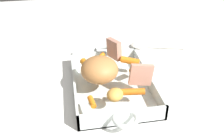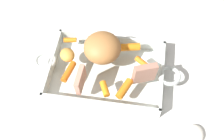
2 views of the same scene
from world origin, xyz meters
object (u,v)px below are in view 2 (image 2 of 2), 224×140
baby_carrot_center_left (130,47)px  baby_carrot_long (143,63)px  baby_carrot_northeast (124,89)px  roast_slice_thick (145,73)px  potato_corner (67,55)px  roast_slice_thin (80,80)px  roasting_dish (106,72)px  baby_carrot_southeast (70,40)px  baby_carrot_center_right (105,89)px  baby_carrot_short (69,72)px  pork_roast (102,48)px

baby_carrot_center_left → baby_carrot_long: bearing=131.0°
baby_carrot_long → baby_carrot_northeast: bearing=65.7°
roast_slice_thick → potato_corner: size_ratio=1.39×
roast_slice_thin → roast_slice_thick: bearing=-165.0°
roast_slice_thin → baby_carrot_long: bearing=-149.5°
roasting_dish → roast_slice_thick: roast_slice_thick is taller
baby_carrot_long → baby_carrot_northeast: 0.11m
baby_carrot_southeast → baby_carrot_center_right: bearing=130.7°
baby_carrot_northeast → potato_corner: 0.21m
roast_slice_thin → roasting_dish: bearing=-128.8°
baby_carrot_long → baby_carrot_center_left: 0.07m
roasting_dish → baby_carrot_long: 0.12m
baby_carrot_short → potato_corner: size_ratio=1.44×
roasting_dish → pork_roast: 0.09m
baby_carrot_long → baby_carrot_short: size_ratio=0.76×
roasting_dish → baby_carrot_southeast: (0.13, -0.08, 0.04)m
pork_roast → baby_carrot_northeast: (-0.08, 0.12, -0.03)m
baby_carrot_short → baby_carrot_northeast: (-0.17, 0.03, 0.00)m
roast_slice_thick → baby_carrot_northeast: bearing=41.5°
roasting_dish → baby_carrot_long: bearing=-167.6°
roast_slice_thin → baby_carrot_northeast: (-0.13, -0.00, -0.02)m
baby_carrot_center_right → baby_carrot_northeast: (-0.06, -0.01, 0.00)m
pork_roast → baby_carrot_northeast: size_ratio=1.80×
baby_carrot_northeast → roasting_dish: bearing=-49.0°
roast_slice_thick → baby_carrot_center_right: 0.12m
pork_roast → baby_carrot_center_right: (-0.03, 0.12, -0.03)m
roast_slice_thick → baby_carrot_center_right: (0.11, 0.05, -0.02)m
baby_carrot_short → baby_carrot_northeast: baby_carrot_northeast is taller
roasting_dish → baby_carrot_northeast: baby_carrot_northeast is taller
baby_carrot_center_left → roasting_dish: bearing=49.6°
roasting_dish → potato_corner: 0.13m
baby_carrot_long → potato_corner: (0.23, 0.01, 0.01)m
roasting_dish → roast_slice_thin: roast_slice_thin is taller
baby_carrot_southeast → baby_carrot_northeast: (-0.19, 0.15, 0.00)m
roasting_dish → roast_slice_thick: (-0.12, 0.03, 0.07)m
roast_slice_thin → baby_carrot_long: (-0.17, -0.10, -0.03)m
baby_carrot_long → roast_slice_thin: bearing=30.5°
baby_carrot_center_right → baby_carrot_northeast: baby_carrot_northeast is taller
roasting_dish → roast_slice_thick: 0.14m
potato_corner → roast_slice_thin: bearing=123.9°
baby_carrot_long → potato_corner: size_ratio=1.09×
roasting_dish → baby_carrot_northeast: size_ratio=7.20×
pork_roast → baby_carrot_short: bearing=42.3°
pork_roast → baby_carrot_southeast: 0.12m
roasting_dish → baby_carrot_center_right: 0.09m
baby_carrot_northeast → potato_corner: size_ratio=1.30×
roast_slice_thick → baby_carrot_southeast: 0.27m
pork_roast → baby_carrot_center_left: (-0.08, -0.03, -0.03)m
baby_carrot_long → baby_carrot_center_left: bearing=-49.0°
roast_slice_thin → baby_carrot_center_right: bearing=175.6°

